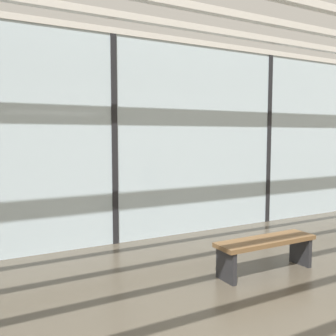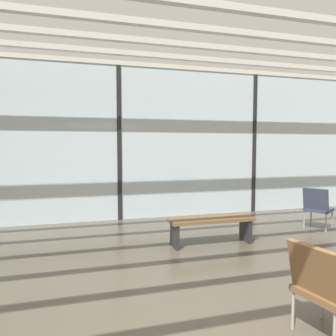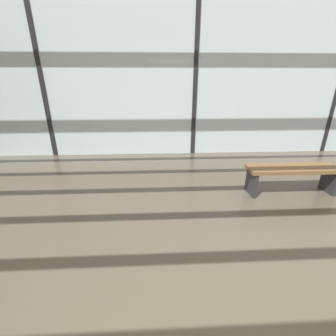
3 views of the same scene
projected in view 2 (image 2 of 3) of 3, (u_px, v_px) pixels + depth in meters
name	position (u px, v px, depth m)	size (l,w,h in m)	color
glass_curtain_wall	(119.00, 144.00, 7.26)	(14.00, 0.08, 3.55)	silver
window_mullion_1	(119.00, 144.00, 7.26)	(0.10, 0.12, 3.55)	black
window_mullion_2	(253.00, 144.00, 8.20)	(0.10, 0.12, 3.55)	black
parked_airplane	(81.00, 134.00, 11.88)	(11.72, 4.37, 4.37)	#B2BCD6
lounge_chair_0	(317.00, 206.00, 6.46)	(0.70, 0.69, 0.87)	#33384C
lounge_chair_1	(323.00, 284.00, 2.79)	(0.61, 0.57, 0.87)	brown
waiting_bench	(211.00, 224.00, 5.48)	(1.50, 0.41, 0.47)	brown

